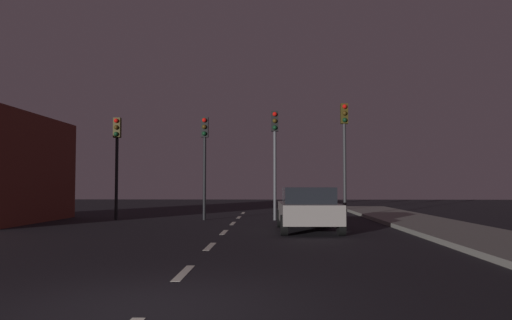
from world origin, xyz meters
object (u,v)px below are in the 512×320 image
Objects in this scene: traffic_signal_far_right at (344,139)px; traffic_signal_far_left at (117,148)px; traffic_signal_center_left at (205,147)px; car_stopped_ahead at (308,209)px; traffic_signal_center_right at (275,144)px.

traffic_signal_far_left is at bearing -179.99° from traffic_signal_far_right.
car_stopped_ahead is at bearing -50.88° from traffic_signal_center_left.
traffic_signal_center_right is at bearing 101.76° from car_stopped_ahead.
traffic_signal_center_right is at bearing -179.99° from traffic_signal_far_right.
traffic_signal_center_right is at bearing 0.01° from traffic_signal_center_left.
traffic_signal_far_left is 3.97m from traffic_signal_center_left.
car_stopped_ahead is (1.08, -5.20, -2.65)m from traffic_signal_center_right.
traffic_signal_far_right is at bearing 0.01° from traffic_signal_center_left.
traffic_signal_center_right is 5.93m from car_stopped_ahead.
traffic_signal_far_left is 10.01m from car_stopped_ahead.
traffic_signal_far_right is (3.09, 0.00, 0.21)m from traffic_signal_center_right.
traffic_signal_far_left reaches higher than car_stopped_ahead.
traffic_signal_center_left reaches higher than car_stopped_ahead.
traffic_signal_far_left is 7.11m from traffic_signal_center_right.
traffic_signal_far_left is 1.00× the size of traffic_signal_center_left.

